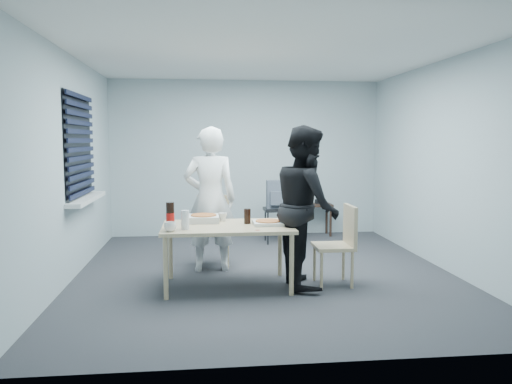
{
  "coord_description": "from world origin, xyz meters",
  "views": [
    {
      "loc": [
        -0.74,
        -5.9,
        1.61
      ],
      "look_at": [
        -0.09,
        0.1,
        0.98
      ],
      "focal_mm": 35.0,
      "sensor_mm": 36.0,
      "label": 1
    }
  ],
  "objects": [
    {
      "name": "stool",
      "position": [
        0.41,
        1.77,
        0.44
      ],
      "size": [
        0.39,
        0.39,
        0.55
      ],
      "color": "black",
      "rests_on": "ground"
    },
    {
      "name": "soda_bottle",
      "position": [
        -1.08,
        -0.68,
        0.82
      ],
      "size": [
        0.09,
        0.09,
        0.28
      ],
      "rotation": [
        0.0,
        0.0,
        0.11
      ],
      "color": "black",
      "rests_on": "dining_table"
    },
    {
      "name": "dining_table",
      "position": [
        -0.47,
        -0.53,
        0.62
      ],
      "size": [
        1.41,
        0.89,
        0.68
      ],
      "color": "tan",
      "rests_on": "ground"
    },
    {
      "name": "pizza_box_b",
      "position": [
        -0.03,
        -0.53,
        0.71
      ],
      "size": [
        0.32,
        0.32,
        0.05
      ],
      "rotation": [
        0.0,
        0.0,
        -0.24
      ],
      "color": "silver",
      "rests_on": "dining_table"
    },
    {
      "name": "rubber_band",
      "position": [
        -0.18,
        -0.87,
        0.69
      ],
      "size": [
        0.05,
        0.05,
        0.0
      ],
      "primitive_type": "torus",
      "rotation": [
        0.0,
        0.0,
        0.14
      ],
      "color": "red",
      "rests_on": "dining_table"
    },
    {
      "name": "black_box",
      "position": [
        1.24,
        2.32,
        0.57
      ],
      "size": [
        0.18,
        0.15,
        0.07
      ],
      "primitive_type": "cube",
      "rotation": [
        0.0,
        0.0,
        0.25
      ],
      "color": "black",
      "rests_on": "side_table"
    },
    {
      "name": "person_black",
      "position": [
        0.39,
        -0.56,
        0.89
      ],
      "size": [
        0.47,
        0.86,
        1.77
      ],
      "primitive_type": "imported",
      "rotation": [
        0.0,
        0.0,
        1.57
      ],
      "color": "black",
      "rests_on": "ground"
    },
    {
      "name": "room",
      "position": [
        -2.2,
        0.4,
        1.44
      ],
      "size": [
        5.0,
        5.0,
        5.0
      ],
      "color": "#313036",
      "rests_on": "ground"
    },
    {
      "name": "chair_right",
      "position": [
        0.79,
        -0.57,
        0.51
      ],
      "size": [
        0.42,
        0.42,
        0.89
      ],
      "color": "tan",
      "rests_on": "ground"
    },
    {
      "name": "papers",
      "position": [
        0.87,
        2.27,
        0.54
      ],
      "size": [
        0.28,
        0.33,
        0.0
      ],
      "primitive_type": "cube",
      "rotation": [
        0.0,
        0.0,
        -0.32
      ],
      "color": "white",
      "rests_on": "side_table"
    },
    {
      "name": "side_table",
      "position": [
        1.02,
        2.28,
        0.46
      ],
      "size": [
        0.8,
        0.36,
        0.54
      ],
      "color": "#341F19",
      "rests_on": "ground"
    },
    {
      "name": "cola_glass",
      "position": [
        -0.25,
        -0.45,
        0.77
      ],
      "size": [
        0.1,
        0.1,
        0.17
      ],
      "primitive_type": "cylinder",
      "rotation": [
        0.0,
        0.0,
        -0.37
      ],
      "color": "black",
      "rests_on": "dining_table"
    },
    {
      "name": "mug_b",
      "position": [
        -0.51,
        -0.23,
        0.73
      ],
      "size": [
        0.1,
        0.1,
        0.09
      ],
      "primitive_type": "imported",
      "color": "white",
      "rests_on": "dining_table"
    },
    {
      "name": "chair_far",
      "position": [
        -0.6,
        0.5,
        0.51
      ],
      "size": [
        0.42,
        0.42,
        0.89
      ],
      "color": "tan",
      "rests_on": "ground"
    },
    {
      "name": "person_white",
      "position": [
        -0.65,
        0.19,
        0.89
      ],
      "size": [
        0.65,
        0.42,
        1.77
      ],
      "primitive_type": "imported",
      "rotation": [
        0.0,
        0.0,
        3.14
      ],
      "color": "white",
      "rests_on": "ground"
    },
    {
      "name": "plastic_cups",
      "position": [
        -0.92,
        -0.74,
        0.79
      ],
      "size": [
        0.09,
        0.09,
        0.2
      ],
      "primitive_type": "cylinder",
      "rotation": [
        0.0,
        0.0,
        -0.07
      ],
      "color": "silver",
      "rests_on": "dining_table"
    },
    {
      "name": "pizza_box_a",
      "position": [
        -0.73,
        -0.27,
        0.73
      ],
      "size": [
        0.34,
        0.34,
        0.08
      ],
      "rotation": [
        0.0,
        0.0,
        -0.41
      ],
      "color": "silver",
      "rests_on": "dining_table"
    },
    {
      "name": "backpack",
      "position": [
        0.41,
        1.75,
        0.76
      ],
      "size": [
        0.31,
        0.23,
        0.44
      ],
      "rotation": [
        0.0,
        0.0,
        -0.35
      ],
      "color": "slate",
      "rests_on": "stool"
    },
    {
      "name": "mug_a",
      "position": [
        -1.07,
        -0.84,
        0.73
      ],
      "size": [
        0.17,
        0.17,
        0.1
      ],
      "primitive_type": "imported",
      "rotation": [
        0.0,
        0.0,
        0.52
      ],
      "color": "white",
      "rests_on": "dining_table"
    }
  ]
}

